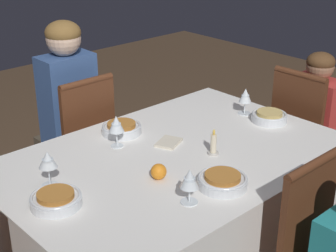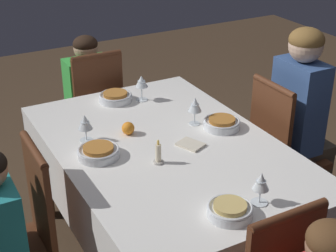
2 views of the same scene
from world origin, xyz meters
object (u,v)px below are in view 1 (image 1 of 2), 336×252
bowl_west (269,116)px  chair_west (303,139)px  wine_glass_west (245,96)px  wine_glass_north (190,180)px  person_child_red (318,124)px  bowl_north (223,181)px  dining_table (174,172)px  wine_glass_south (116,125)px  candle_centerpiece (213,145)px  bowl_east (56,199)px  orange_fruit (159,172)px  bowl_south (122,128)px  napkin_red_folded (169,142)px  chair_south (81,147)px  person_adult_denim (65,111)px  wine_glass_east (48,161)px

bowl_west → chair_west: bearing=-176.2°
wine_glass_west → wine_glass_north: size_ratio=1.01×
chair_west → person_child_red: 0.17m
chair_west → bowl_north: 1.16m
dining_table → chair_west: 1.04m
wine_glass_south → wine_glass_north: size_ratio=1.08×
chair_west → person_child_red: size_ratio=0.93×
wine_glass_south → bowl_west: wine_glass_south is taller
wine_glass_south → candle_centerpiece: size_ratio=1.26×
bowl_east → orange_fruit: size_ratio=2.93×
wine_glass_north → person_child_red: bearing=-167.9°
wine_glass_west → orange_fruit: bearing=14.9°
wine_glass_west → bowl_east: bearing=4.9°
bowl_south → wine_glass_north: size_ratio=1.36×
bowl_south → chair_west: bearing=160.2°
dining_table → wine_glass_south: size_ratio=10.20×
wine_glass_south → napkin_red_folded: 0.27m
chair_south → wine_glass_south: (0.13, 0.52, 0.34)m
bowl_east → wine_glass_north: bearing=139.6°
wine_glass_south → dining_table: bearing=118.8°
dining_table → bowl_east: size_ratio=8.06×
dining_table → person_child_red: person_child_red is taller
bowl_east → bowl_west: same height
chair_west → bowl_south: (1.06, -0.38, 0.26)m
chair_south → person_adult_denim: 0.23m
person_adult_denim → wine_glass_north: 1.27m
wine_glass_west → chair_west: bearing=162.4°
person_child_red → candle_centerpiece: bearing=94.7°
chair_west → wine_glass_east: chair_west is taller
bowl_south → wine_glass_west: 0.70m
bowl_east → napkin_red_folded: (-0.68, -0.11, -0.02)m
bowl_west → wine_glass_north: bearing=17.8°
bowl_west → candle_centerpiece: candle_centerpiece is taller
person_adult_denim → candle_centerpiece: (-0.14, 1.03, 0.09)m
person_child_red → bowl_north: person_child_red is taller
wine_glass_south → wine_glass_west: wine_glass_south is taller
person_child_red → bowl_north: (1.24, 0.31, 0.21)m
chair_south → bowl_west: 1.08m
chair_south → wine_glass_north: (0.23, 1.10, 0.33)m
dining_table → wine_glass_east: bearing=-13.7°
dining_table → bowl_south: 0.37m
chair_south → candle_centerpiece: (-0.14, 0.88, 0.28)m
candle_centerpiece → chair_west: bearing=-174.4°
wine_glass_east → wine_glass_south: bearing=-165.6°
person_child_red → bowl_west: bearing=92.7°
dining_table → candle_centerpiece: 0.22m
bowl_west → wine_glass_north: (0.87, 0.28, 0.07)m
chair_south → person_adult_denim: (-0.00, -0.14, 0.18)m
person_child_red → bowl_north: size_ratio=4.98×
wine_glass_south → orange_fruit: 0.38m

